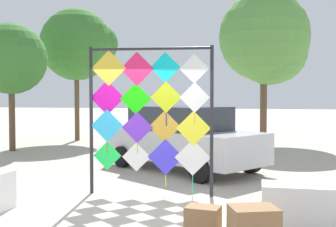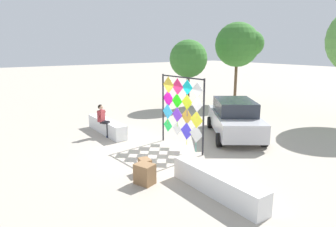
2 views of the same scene
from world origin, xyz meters
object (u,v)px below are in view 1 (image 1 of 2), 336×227
cardboard_box_large (203,225)px  tree_far_right (13,59)px  kite_display_rack (150,110)px  parked_car (183,138)px  tree_palm_like (77,45)px  tree_broadleaf (267,42)px

cardboard_box_large → tree_far_right: bearing=134.0°
kite_display_rack → cardboard_box_large: (1.39, -2.58, -1.45)m
parked_car → tree_far_right: bearing=158.7°
tree_palm_like → tree_broadleaf: size_ratio=0.92×
kite_display_rack → tree_broadleaf: tree_broadleaf is taller
tree_palm_like → tree_far_right: size_ratio=1.27×
parked_car → tree_broadleaf: bearing=72.3°
cardboard_box_large → tree_broadleaf: 13.39m
tree_palm_like → kite_display_rack: bearing=-58.8°
kite_display_rack → tree_broadleaf: 10.75m
kite_display_rack → tree_broadleaf: size_ratio=0.47×
cardboard_box_large → tree_broadleaf: (1.04, 12.74, 3.98)m
tree_palm_like → cardboard_box_large: bearing=-59.4°
tree_palm_like → tree_broadleaf: tree_broadleaf is taller
tree_broadleaf → kite_display_rack: bearing=-103.4°
cardboard_box_large → tree_broadleaf: size_ratio=0.08×
kite_display_rack → tree_palm_like: (-5.83, 9.61, 2.53)m
kite_display_rack → cardboard_box_large: 3.27m
kite_display_rack → cardboard_box_large: bearing=-61.8°
parked_car → tree_palm_like: bearing=132.0°
cardboard_box_large → tree_far_right: tree_far_right is taller
cardboard_box_large → tree_palm_like: bearing=120.6°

